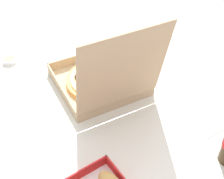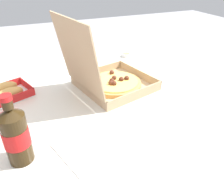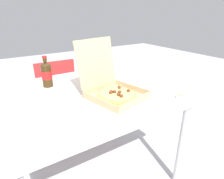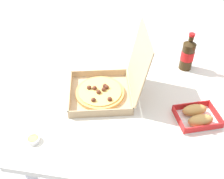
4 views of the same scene
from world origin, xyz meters
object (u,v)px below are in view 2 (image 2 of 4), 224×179
bread_side_box (7,92)px  paper_menu (87,151)px  cola_bottle (16,135)px  dipping_sauce_cup (126,55)px  pizza_box_open (109,79)px

bread_side_box → paper_menu: (-0.45, -0.23, -0.02)m
cola_bottle → paper_menu: cola_bottle is taller
cola_bottle → paper_menu: size_ratio=1.07×
cola_bottle → dipping_sauce_cup: (0.65, -0.66, -0.08)m
bread_side_box → cola_bottle: bearing=-174.8°
bread_side_box → pizza_box_open: bearing=-102.8°
pizza_box_open → dipping_sauce_cup: bearing=-37.0°
pizza_box_open → paper_menu: (-0.35, 0.22, -0.05)m
bread_side_box → cola_bottle: (-0.40, -0.04, 0.07)m
cola_bottle → paper_menu: bearing=-104.0°
pizza_box_open → bread_side_box: pizza_box_open is taller
cola_bottle → dipping_sauce_cup: size_ratio=4.00×
dipping_sauce_cup → paper_menu: bearing=145.6°
pizza_box_open → cola_bottle: (-0.30, 0.41, 0.04)m
pizza_box_open → paper_menu: bearing=148.3°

